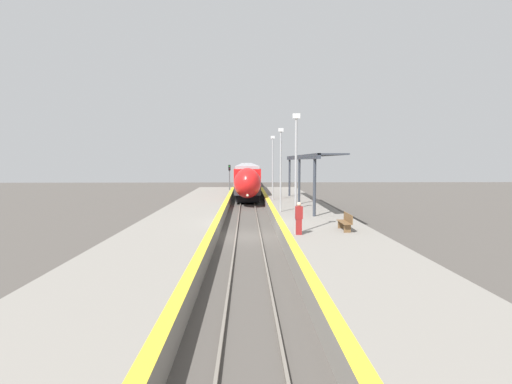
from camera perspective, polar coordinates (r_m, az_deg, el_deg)
ground_plane at (r=23.89m, az=-1.13°, el=-6.37°), size 120.00×120.00×0.00m
rail_left at (r=23.88m, az=-2.87°, el=-6.20°), size 0.08×90.00×0.15m
rail_right at (r=23.89m, az=0.61°, el=-6.19°), size 0.08×90.00×0.15m
train at (r=71.14m, az=-1.30°, el=2.67°), size 2.76×68.34×3.98m
platform_right at (r=24.20m, az=8.90°, el=-5.25°), size 4.93×64.00×0.87m
platform_left at (r=24.16m, az=-11.09°, el=-5.30°), size 4.86×64.00×0.87m
platform_bench at (r=21.43m, az=12.72°, el=-4.11°), size 0.44×1.73×0.89m
person_waiting at (r=19.77m, az=6.15°, el=-3.70°), size 0.36×0.22×1.62m
railway_signal at (r=49.96m, az=-3.81°, el=2.13°), size 0.28×0.28×4.00m
lamppost_near at (r=19.78m, az=5.72°, el=3.67°), size 0.36×0.20×5.94m
lamppost_mid at (r=28.44m, az=3.55°, el=3.91°), size 0.36×0.20×5.94m
lamppost_far at (r=37.13m, az=2.39°, el=4.04°), size 0.36×0.20×5.94m
station_canopy at (r=33.90m, az=7.19°, el=4.80°), size 2.02×18.19×4.12m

